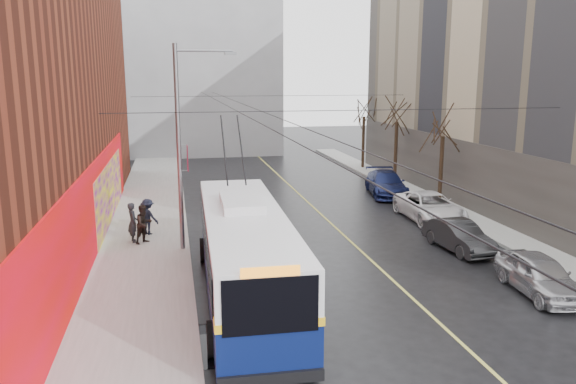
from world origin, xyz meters
name	(u,v)px	position (x,y,z in m)	size (l,w,h in m)	color
ground	(406,340)	(0.00, 0.00, 0.00)	(140.00, 140.00, 0.00)	black
sidewalk_left	(146,239)	(-8.00, 12.00, 0.07)	(4.00, 60.00, 0.15)	gray
sidewalk_right	(473,221)	(9.00, 12.00, 0.07)	(2.00, 60.00, 0.15)	gray
lane_line	(328,220)	(1.50, 14.00, 0.00)	(0.12, 50.00, 0.01)	#BFB74C
building_far	(175,62)	(-6.00, 44.99, 9.02)	(20.50, 12.10, 18.00)	gray
streetlight_pole	(182,143)	(-6.14, 10.00, 4.85)	(2.65, 0.60, 9.00)	slate
catenary_wires	(250,104)	(-2.54, 14.77, 6.25)	(18.00, 60.00, 0.22)	black
tree_near	(444,123)	(9.00, 16.00, 4.98)	(3.20, 3.20, 6.40)	black
tree_mid	(397,111)	(9.00, 23.00, 5.25)	(3.20, 3.20, 6.68)	black
tree_far	(364,107)	(9.00, 30.00, 5.14)	(3.20, 3.20, 6.57)	black
puddle	(241,342)	(-4.81, 0.86, 0.00)	(2.74, 2.86, 0.01)	black
pigeons_flying	(260,83)	(-2.61, 11.00, 7.36)	(1.61, 1.67, 1.26)	slate
trolleybus	(245,252)	(-4.23, 4.24, 1.66)	(3.22, 12.72, 5.98)	#091344
parked_car_a	(540,275)	(6.10, 2.42, 0.72)	(1.69, 4.21, 1.44)	#AFAFB4
parked_car_b	(459,236)	(5.80, 7.70, 0.67)	(1.41, 4.05, 1.33)	#28292B
parked_car_c	(430,207)	(6.90, 12.91, 0.74)	(2.47, 5.35, 1.49)	white
parked_car_d	(386,184)	(7.00, 19.57, 0.77)	(2.17, 5.34, 1.55)	navy
following_car	(219,192)	(-3.91, 19.48, 0.69)	(1.63, 4.04, 1.38)	#A2A1A5
pedestrian_a	(133,222)	(-8.50, 11.49, 1.07)	(0.67, 0.44, 1.84)	black
pedestrian_b	(144,224)	(-7.99, 11.20, 1.05)	(0.87, 0.68, 1.79)	black
pedestrian_c	(148,217)	(-7.87, 12.65, 1.02)	(1.13, 0.65, 1.74)	black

